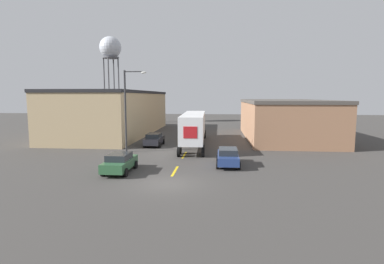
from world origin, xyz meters
TOP-DOWN VIEW (x-y plane):
  - ground_plane at (0.00, 0.00)m, footprint 160.00×160.00m
  - road_centerline at (0.00, 9.99)m, footprint 0.20×16.23m
  - warehouse_left at (-12.83, 26.35)m, footprint 11.17×27.63m
  - warehouse_right at (12.64, 23.64)m, footprint 10.79×20.91m
  - semi_truck at (0.48, 16.51)m, footprint 3.21×16.41m
  - parked_car_left_far at (-4.26, 15.36)m, footprint 1.97×4.22m
  - parked_car_left_near at (-4.26, 2.77)m, footprint 1.97×4.22m
  - parked_car_right_near at (4.26, 5.80)m, footprint 1.97×4.22m
  - water_tower at (-20.16, 44.99)m, footprint 4.66×4.66m
  - street_lamp at (-6.11, 11.17)m, footprint 2.43×0.32m

SIDE VIEW (x-z plane):
  - ground_plane at x=0.00m, z-range 0.00..0.00m
  - road_centerline at x=0.00m, z-range 0.00..0.01m
  - parked_car_left_far at x=-4.26m, z-range 0.04..1.55m
  - parked_car_left_near at x=-4.26m, z-range 0.04..1.55m
  - parked_car_right_near at x=4.26m, z-range 0.04..1.55m
  - semi_truck at x=0.48m, z-range 0.42..4.36m
  - warehouse_right at x=12.64m, z-range 0.01..5.44m
  - warehouse_left at x=-12.83m, z-range 0.00..6.75m
  - street_lamp at x=-6.11m, z-range 0.64..9.27m
  - water_tower at x=-20.16m, z-range 6.60..25.37m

